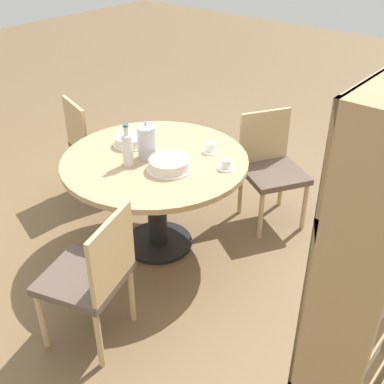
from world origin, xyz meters
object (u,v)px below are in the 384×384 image
at_px(chair_b, 92,275).
at_px(cake_main, 169,165).
at_px(cup_b, 226,165).
at_px(coffee_pot, 147,141).
at_px(cup_a, 210,149).
at_px(water_bottle, 127,149).
at_px(cake_second, 130,141).
at_px(chair_a, 95,144).
at_px(bookshelf, 381,257).
at_px(chair_c, 271,166).

distance_m(chair_b, cake_main, 0.86).
bearing_deg(cup_b, chair_b, -6.31).
relative_size(coffee_pot, cup_a, 2.29).
bearing_deg(cup_b, water_bottle, -54.64).
bearing_deg(cake_second, cake_main, 78.37).
height_order(cake_main, cup_a, cake_main).
bearing_deg(cake_second, chair_a, -105.52).
bearing_deg(bookshelf, cake_second, 82.18).
relative_size(chair_a, cup_a, 7.45).
bearing_deg(cake_main, cup_a, 172.60).
xyz_separation_m(chair_c, water_bottle, (0.99, -0.48, 0.36)).
bearing_deg(bookshelf, coffee_pot, 83.31).
xyz_separation_m(bookshelf, cup_a, (-0.52, -1.35, -0.10)).
relative_size(chair_b, cup_a, 7.45).
bearing_deg(chair_b, water_bottle, -167.16).
distance_m(bookshelf, cup_b, 1.20).
relative_size(chair_c, cup_a, 7.45).
distance_m(bookshelf, coffee_pot, 1.62).
bearing_deg(coffee_pot, cake_second, -105.67).
distance_m(chair_b, chair_c, 1.65).
relative_size(bookshelf, coffee_pot, 6.50).
distance_m(chair_a, cup_a, 1.15).
xyz_separation_m(chair_b, chair_c, (-1.65, 0.08, 0.00)).
distance_m(coffee_pot, cup_a, 0.43).
bearing_deg(cake_second, cup_a, 118.26).
bearing_deg(chair_c, cake_second, 169.44).
distance_m(chair_c, cup_a, 0.61).
distance_m(cake_main, cake_second, 0.45).
height_order(cake_main, cake_second, cake_main).
relative_size(water_bottle, cup_b, 2.48).
bearing_deg(chair_a, chair_c, -138.20).
distance_m(coffee_pot, cake_main, 0.24).
relative_size(chair_a, chair_c, 1.00).
bearing_deg(chair_c, cake_main, -164.42).
relative_size(water_bottle, cake_main, 0.98).
distance_m(cake_main, cup_a, 0.36).
distance_m(coffee_pot, cake_second, 0.25).
bearing_deg(chair_c, chair_b, -151.92).
relative_size(chair_b, chair_c, 1.00).
distance_m(water_bottle, cake_main, 0.28).
distance_m(chair_c, cake_main, 0.94).
height_order(chair_a, chair_b, same).
xyz_separation_m(chair_a, cup_b, (0.03, 1.33, 0.28)).
bearing_deg(chair_c, chair_a, 145.72).
bearing_deg(chair_a, cake_second, -178.45).
distance_m(chair_c, cake_second, 1.07).
bearing_deg(cup_b, cup_a, -118.55).
height_order(chair_c, cake_second, chair_c).
height_order(chair_c, water_bottle, water_bottle).
distance_m(cake_second, cup_a, 0.56).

